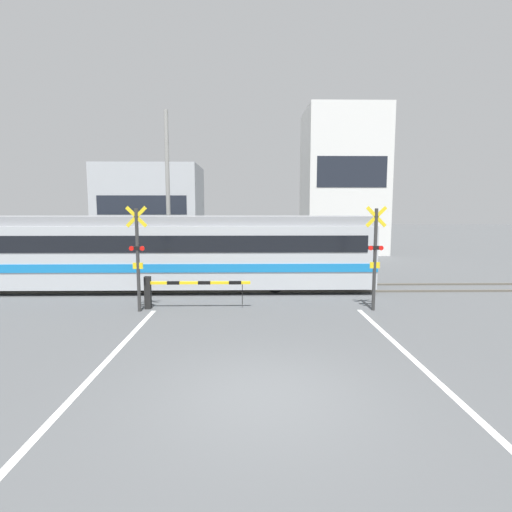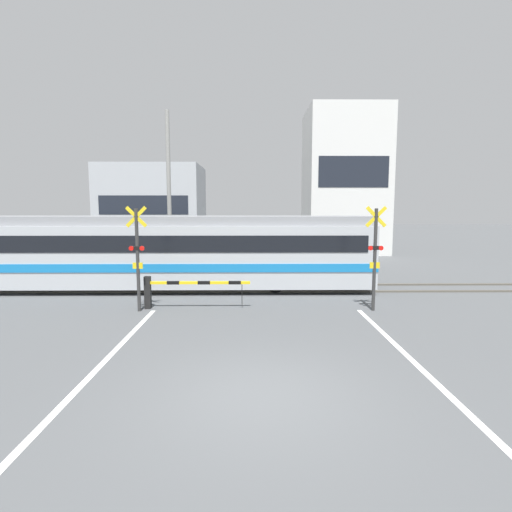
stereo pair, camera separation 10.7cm
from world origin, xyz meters
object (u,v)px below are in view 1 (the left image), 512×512
object	(u,v)px
crossing_barrier_near	(174,288)
crossing_signal_left	(138,254)
commuter_train	(120,250)
crossing_signal_right	(375,253)
crossing_barrier_far	(311,263)
pedestrian	(243,251)

from	to	relation	value
crossing_barrier_near	crossing_signal_left	distance (m)	1.62
commuter_train	crossing_signal_right	distance (m)	10.02
commuter_train	crossing_barrier_far	world-z (taller)	commuter_train
commuter_train	crossing_signal_right	world-z (taller)	crossing_signal_right
commuter_train	crossing_signal_right	bearing A→B (deg)	-20.84
crossing_signal_right	crossing_barrier_far	bearing A→B (deg)	99.56
crossing_barrier_near	pedestrian	xyz separation A→B (m)	(2.17, 9.50, 0.24)
crossing_barrier_near	commuter_train	bearing A→B (deg)	130.80
crossing_signal_right	pedestrian	size ratio (longest dim) A/B	2.06
crossing_signal_left	crossing_signal_right	size ratio (longest dim) A/B	1.00
commuter_train	crossing_barrier_near	distance (m)	4.37
crossing_barrier_near	crossing_signal_right	bearing A→B (deg)	-2.90
crossing_barrier_far	pedestrian	distance (m)	4.86
crossing_signal_left	crossing_signal_right	world-z (taller)	same
crossing_barrier_near	pedestrian	distance (m)	9.74
crossing_barrier_near	crossing_barrier_far	bearing A→B (deg)	47.34
commuter_train	crossing_signal_left	size ratio (longest dim) A/B	6.01
commuter_train	crossing_barrier_near	bearing A→B (deg)	-49.20
crossing_barrier_far	pedestrian	xyz separation A→B (m)	(-3.34, 3.52, 0.24)
commuter_train	pedestrian	world-z (taller)	commuter_train
crossing_barrier_near	crossing_signal_right	world-z (taller)	crossing_signal_right
commuter_train	pedestrian	size ratio (longest dim) A/B	12.40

